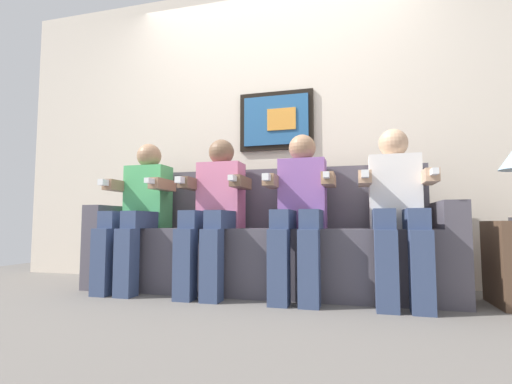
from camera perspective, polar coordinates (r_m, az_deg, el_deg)
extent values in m
plane|color=#66605B|center=(2.50, -0.94, -15.93)|extent=(6.47, 6.47, 0.00)
cube|color=beige|center=(3.29, 2.84, 9.61)|extent=(4.98, 0.05, 2.60)
cube|color=black|center=(3.27, 3.05, 10.65)|extent=(0.63, 0.03, 0.50)
cube|color=#26598C|center=(3.25, 2.99, 10.71)|extent=(0.55, 0.02, 0.42)
cube|color=orange|center=(3.23, 3.86, 10.86)|extent=(0.24, 0.02, 0.18)
cube|color=#514C56|center=(2.74, 0.78, -10.17)|extent=(2.30, 0.58, 0.45)
cube|color=#514C56|center=(2.95, 1.83, -1.03)|extent=(2.30, 0.14, 0.45)
cube|color=#514C56|center=(3.26, -20.63, -7.50)|extent=(0.14, 0.58, 0.62)
cube|color=#514C56|center=(2.70, 26.90, -7.94)|extent=(0.14, 0.58, 0.62)
cube|color=#4CB266|center=(3.08, -15.90, -0.73)|extent=(0.32, 0.20, 0.48)
sphere|color=#9E7556|center=(3.12, -15.77, 5.24)|extent=(0.19, 0.19, 0.19)
cube|color=#38476B|center=(2.96, -19.48, -3.98)|extent=(0.12, 0.40, 0.12)
cube|color=#38476B|center=(2.86, -16.51, -4.04)|extent=(0.12, 0.40, 0.12)
cube|color=#38476B|center=(2.81, -21.99, -9.71)|extent=(0.12, 0.12, 0.45)
cube|color=#38476B|center=(2.70, -18.90, -10.00)|extent=(0.12, 0.12, 0.45)
cube|color=#9E7556|center=(3.09, -20.03, 0.84)|extent=(0.08, 0.28, 0.08)
cube|color=#9E7556|center=(2.89, -13.87, 1.06)|extent=(0.08, 0.28, 0.08)
cube|color=white|center=(2.76, -15.48, 1.58)|extent=(0.04, 0.13, 0.04)
cube|color=white|center=(2.97, -21.81, 1.32)|extent=(0.04, 0.10, 0.04)
cube|color=pink|center=(2.82, -5.27, -0.54)|extent=(0.32, 0.20, 0.48)
sphere|color=brown|center=(2.86, -5.22, 5.97)|extent=(0.19, 0.19, 0.19)
cube|color=#38476B|center=(2.66, -8.63, -4.14)|extent=(0.12, 0.40, 0.12)
cube|color=#38476B|center=(2.59, -4.98, -4.17)|extent=(0.12, 0.40, 0.12)
cube|color=#38476B|center=(2.49, -10.60, -10.65)|extent=(0.12, 0.12, 0.45)
cube|color=#38476B|center=(2.42, -6.69, -10.88)|extent=(0.12, 0.12, 0.45)
cube|color=brown|center=(2.79, -9.78, 1.20)|extent=(0.08, 0.28, 0.08)
cube|color=brown|center=(2.65, -2.31, 1.44)|extent=(0.08, 0.28, 0.08)
cube|color=white|center=(2.50, -3.41, 2.04)|extent=(0.04, 0.13, 0.04)
cube|color=white|center=(2.65, -11.24, 1.75)|extent=(0.04, 0.10, 0.04)
cube|color=#8C59A5|center=(2.67, 7.04, -0.29)|extent=(0.32, 0.20, 0.48)
sphere|color=#9E7556|center=(2.71, 6.97, 6.58)|extent=(0.19, 0.19, 0.19)
cube|color=#38476B|center=(2.48, 4.36, -4.15)|extent=(0.12, 0.40, 0.12)
cube|color=#38476B|center=(2.45, 8.50, -4.11)|extent=(0.12, 0.40, 0.12)
cube|color=#38476B|center=(2.30, 3.45, -11.24)|extent=(0.12, 0.12, 0.45)
cube|color=#38476B|center=(2.27, 7.99, -11.29)|extent=(0.12, 0.12, 0.45)
cube|color=#9E7556|center=(2.59, 2.48, 1.58)|extent=(0.08, 0.28, 0.08)
cube|color=#9E7556|center=(2.54, 10.89, 1.79)|extent=(0.08, 0.28, 0.08)
cube|color=white|center=(2.38, 10.59, 2.46)|extent=(0.04, 0.13, 0.04)
cube|color=white|center=(2.44, 1.65, 2.21)|extent=(0.04, 0.10, 0.04)
cube|color=white|center=(2.65, 20.13, -0.02)|extent=(0.32, 0.20, 0.48)
sphere|color=tan|center=(2.70, 19.94, 6.89)|extent=(0.19, 0.19, 0.19)
cube|color=#38476B|center=(2.44, 18.54, -3.91)|extent=(0.12, 0.40, 0.12)
cube|color=#38476B|center=(2.46, 22.75, -3.80)|extent=(0.12, 0.40, 0.12)
cube|color=#38476B|center=(2.25, 19.03, -11.12)|extent=(0.12, 0.12, 0.45)
cube|color=#38476B|center=(2.27, 23.65, -10.93)|extent=(0.12, 0.12, 0.45)
cube|color=tan|center=(2.53, 16.03, 1.91)|extent=(0.08, 0.28, 0.08)
cube|color=tan|center=(2.57, 24.55, 2.06)|extent=(0.08, 0.28, 0.08)
cube|color=white|center=(2.41, 25.15, 2.73)|extent=(0.04, 0.13, 0.04)
cube|color=white|center=(2.37, 16.07, 2.58)|extent=(0.04, 0.10, 0.04)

